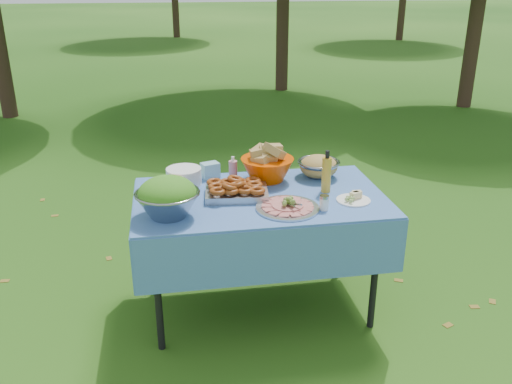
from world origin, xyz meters
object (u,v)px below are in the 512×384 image
bread_bowl (267,163)px  pasta_bowl_steel (319,166)px  oil_bottle (327,171)px  salad_bowl (167,197)px  plate_stack (184,176)px  picnic_table (260,253)px  charcuterie_platter (288,202)px

bread_bowl → pasta_bowl_steel: (0.34, 0.01, -0.04)m
pasta_bowl_steel → oil_bottle: size_ratio=1.03×
pasta_bowl_steel → oil_bottle: 0.27m
salad_bowl → oil_bottle: bearing=12.3°
plate_stack → picnic_table: bearing=-31.4°
pasta_bowl_steel → oil_bottle: (-0.03, -0.26, 0.06)m
picnic_table → salad_bowl: 0.75m
salad_bowl → pasta_bowl_steel: size_ratio=1.29×
bread_bowl → pasta_bowl_steel: bread_bowl is taller
plate_stack → oil_bottle: bearing=-17.3°
charcuterie_platter → oil_bottle: bearing=37.2°
salad_bowl → bread_bowl: (0.63, 0.45, -0.00)m
charcuterie_platter → picnic_table: bearing=119.3°
salad_bowl → charcuterie_platter: bearing=-1.0°
picnic_table → bread_bowl: size_ratio=4.40×
oil_bottle → pasta_bowl_steel: bearing=83.9°
picnic_table → charcuterie_platter: size_ratio=4.12×
salad_bowl → plate_stack: size_ratio=1.58×
picnic_table → bread_bowl: bread_bowl is taller
plate_stack → charcuterie_platter: size_ratio=0.61×
plate_stack → bread_bowl: bread_bowl is taller
salad_bowl → pasta_bowl_steel: 1.07m
picnic_table → plate_stack: (-0.43, 0.26, 0.43)m
bread_bowl → charcuterie_platter: (0.03, -0.46, -0.07)m
salad_bowl → oil_bottle: (0.93, 0.20, 0.02)m
charcuterie_platter → bread_bowl: bearing=93.3°
picnic_table → pasta_bowl_steel: bearing=31.9°
charcuterie_platter → oil_bottle: (0.28, 0.21, 0.09)m
bread_bowl → oil_bottle: size_ratio=1.30×
salad_bowl → bread_bowl: 0.77m
bread_bowl → pasta_bowl_steel: size_ratio=1.26×
plate_stack → oil_bottle: (0.83, -0.26, 0.07)m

